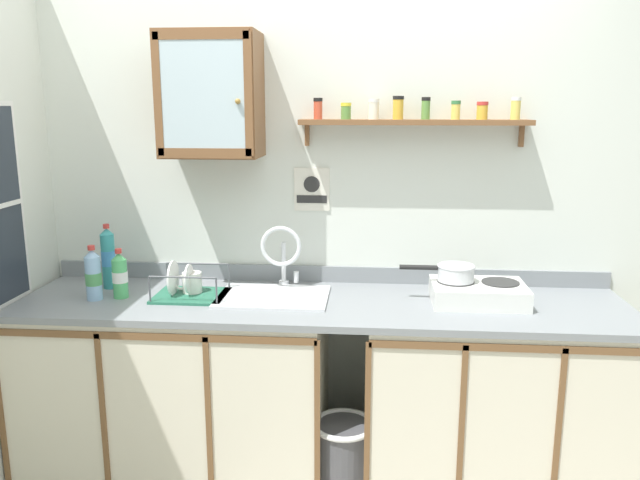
{
  "coord_description": "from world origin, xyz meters",
  "views": [
    {
      "loc": [
        0.22,
        -2.29,
        1.79
      ],
      "look_at": [
        -0.02,
        0.51,
        1.18
      ],
      "focal_mm": 35.17,
      "sensor_mm": 36.0,
      "label": 1
    }
  ],
  "objects_px": {
    "saucepan": "(454,272)",
    "bottle_soda_green_0": "(120,275)",
    "trash_bin": "(343,466)",
    "warning_sign": "(312,190)",
    "hot_plate_stove": "(478,293)",
    "wall_cabinet": "(211,95)",
    "sink": "(275,297)",
    "mug": "(191,283)",
    "dish_rack": "(188,290)",
    "bottle_detergent_teal_2": "(108,258)",
    "bottle_water_blue_1": "(93,275)"
  },
  "relations": [
    {
      "from": "saucepan",
      "to": "trash_bin",
      "type": "relative_size",
      "value": 0.76
    },
    {
      "from": "trash_bin",
      "to": "warning_sign",
      "type": "bearing_deg",
      "value": 110.64
    },
    {
      "from": "sink",
      "to": "bottle_soda_green_0",
      "type": "bearing_deg",
      "value": -174.16
    },
    {
      "from": "hot_plate_stove",
      "to": "bottle_water_blue_1",
      "type": "relative_size",
      "value": 1.64
    },
    {
      "from": "saucepan",
      "to": "wall_cabinet",
      "type": "relative_size",
      "value": 0.6
    },
    {
      "from": "trash_bin",
      "to": "bottle_water_blue_1",
      "type": "bearing_deg",
      "value": 174.46
    },
    {
      "from": "saucepan",
      "to": "dish_rack",
      "type": "bearing_deg",
      "value": -177.92
    },
    {
      "from": "dish_rack",
      "to": "mug",
      "type": "xyz_separation_m",
      "value": [
        0.01,
        0.03,
        0.02
      ]
    },
    {
      "from": "wall_cabinet",
      "to": "trash_bin",
      "type": "relative_size",
      "value": 1.26
    },
    {
      "from": "warning_sign",
      "to": "saucepan",
      "type": "bearing_deg",
      "value": -21.8
    },
    {
      "from": "hot_plate_stove",
      "to": "dish_rack",
      "type": "relative_size",
      "value": 1.26
    },
    {
      "from": "warning_sign",
      "to": "dish_rack",
      "type": "bearing_deg",
      "value": -150.17
    },
    {
      "from": "bottle_soda_green_0",
      "to": "warning_sign",
      "type": "relative_size",
      "value": 1.1
    },
    {
      "from": "bottle_water_blue_1",
      "to": "sink",
      "type": "bearing_deg",
      "value": 7.81
    },
    {
      "from": "bottle_water_blue_1",
      "to": "trash_bin",
      "type": "distance_m",
      "value": 1.4
    },
    {
      "from": "saucepan",
      "to": "dish_rack",
      "type": "relative_size",
      "value": 1.03
    },
    {
      "from": "sink",
      "to": "hot_plate_stove",
      "type": "distance_m",
      "value": 0.91
    },
    {
      "from": "bottle_soda_green_0",
      "to": "warning_sign",
      "type": "height_order",
      "value": "warning_sign"
    },
    {
      "from": "hot_plate_stove",
      "to": "saucepan",
      "type": "relative_size",
      "value": 1.23
    },
    {
      "from": "hot_plate_stove",
      "to": "wall_cabinet",
      "type": "bearing_deg",
      "value": 173.07
    },
    {
      "from": "warning_sign",
      "to": "trash_bin",
      "type": "distance_m",
      "value": 1.27
    },
    {
      "from": "warning_sign",
      "to": "bottle_soda_green_0",
      "type": "bearing_deg",
      "value": -157.75
    },
    {
      "from": "dish_rack",
      "to": "mug",
      "type": "bearing_deg",
      "value": 81.44
    },
    {
      "from": "wall_cabinet",
      "to": "bottle_soda_green_0",
      "type": "bearing_deg",
      "value": -152.73
    },
    {
      "from": "hot_plate_stove",
      "to": "bottle_detergent_teal_2",
      "type": "xyz_separation_m",
      "value": [
        -1.72,
        0.09,
        0.1
      ]
    },
    {
      "from": "bottle_water_blue_1",
      "to": "saucepan",
      "type": "bearing_deg",
      "value": 4.19
    },
    {
      "from": "mug",
      "to": "wall_cabinet",
      "type": "bearing_deg",
      "value": 56.55
    },
    {
      "from": "bottle_detergent_teal_2",
      "to": "wall_cabinet",
      "type": "distance_m",
      "value": 0.91
    },
    {
      "from": "bottle_water_blue_1",
      "to": "mug",
      "type": "distance_m",
      "value": 0.43
    },
    {
      "from": "bottle_soda_green_0",
      "to": "bottle_detergent_teal_2",
      "type": "height_order",
      "value": "bottle_detergent_teal_2"
    },
    {
      "from": "trash_bin",
      "to": "saucepan",
      "type": "bearing_deg",
      "value": 25.57
    },
    {
      "from": "hot_plate_stove",
      "to": "trash_bin",
      "type": "distance_m",
      "value": 0.97
    },
    {
      "from": "bottle_detergent_teal_2",
      "to": "dish_rack",
      "type": "height_order",
      "value": "bottle_detergent_teal_2"
    },
    {
      "from": "bottle_water_blue_1",
      "to": "mug",
      "type": "height_order",
      "value": "bottle_water_blue_1"
    },
    {
      "from": "warning_sign",
      "to": "trash_bin",
      "type": "bearing_deg",
      "value": -69.36
    },
    {
      "from": "saucepan",
      "to": "bottle_soda_green_0",
      "type": "distance_m",
      "value": 1.5
    },
    {
      "from": "bottle_detergent_teal_2",
      "to": "trash_bin",
      "type": "bearing_deg",
      "value": -14.46
    },
    {
      "from": "bottle_detergent_teal_2",
      "to": "warning_sign",
      "type": "bearing_deg",
      "value": 11.78
    },
    {
      "from": "mug",
      "to": "dish_rack",
      "type": "bearing_deg",
      "value": -98.56
    },
    {
      "from": "dish_rack",
      "to": "wall_cabinet",
      "type": "bearing_deg",
      "value": 60.92
    },
    {
      "from": "hot_plate_stove",
      "to": "warning_sign",
      "type": "distance_m",
      "value": 0.92
    },
    {
      "from": "saucepan",
      "to": "warning_sign",
      "type": "xyz_separation_m",
      "value": [
        -0.66,
        0.26,
        0.33
      ]
    },
    {
      "from": "bottle_soda_green_0",
      "to": "trash_bin",
      "type": "xyz_separation_m",
      "value": [
        1.02,
        -0.15,
        -0.81
      ]
    },
    {
      "from": "bottle_soda_green_0",
      "to": "wall_cabinet",
      "type": "bearing_deg",
      "value": 27.27
    },
    {
      "from": "sink",
      "to": "hot_plate_stove",
      "type": "relative_size",
      "value": 1.22
    },
    {
      "from": "hot_plate_stove",
      "to": "dish_rack",
      "type": "xyz_separation_m",
      "value": [
        -1.3,
        -0.02,
        -0.02
      ]
    },
    {
      "from": "hot_plate_stove",
      "to": "bottle_detergent_teal_2",
      "type": "distance_m",
      "value": 1.72
    },
    {
      "from": "bottle_soda_green_0",
      "to": "bottle_water_blue_1",
      "type": "xyz_separation_m",
      "value": [
        -0.11,
        -0.04,
        0.01
      ]
    },
    {
      "from": "bottle_soda_green_0",
      "to": "warning_sign",
      "type": "bearing_deg",
      "value": 22.25
    },
    {
      "from": "mug",
      "to": "trash_bin",
      "type": "relative_size",
      "value": 0.3
    }
  ]
}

